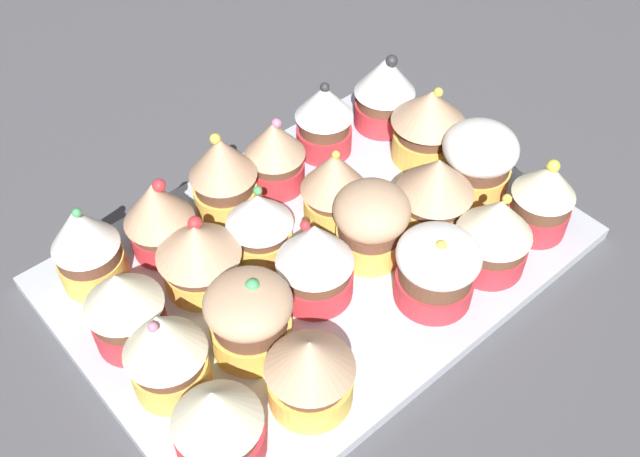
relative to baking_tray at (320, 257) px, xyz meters
The scene contains 24 objects.
ground_plane 2.10cm from the baking_tray, ahead, with size 180.00×180.00×3.00cm, color #4C4C51.
baking_tray is the anchor object (origin of this frame).
cupcake_0 18.81cm from the baking_tray, 150.94° to the right, with size 5.92×5.92×8.07cm.
cupcake_1 13.89cm from the baking_tray, 132.67° to the right, with size 5.42×5.42×7.63cm.
cupcake_2 10.20cm from the baking_tray, 105.64° to the right, with size 5.46×5.46×7.33cm.
cupcake_3 10.86cm from the baking_tray, 74.00° to the right, with size 5.82×5.82×8.31cm.
cupcake_4 13.78cm from the baking_tray, 43.73° to the right, with size 5.80×5.80×7.70cm.
cupcake_5 18.88cm from the baking_tray, 32.42° to the right, with size 5.31×5.31×8.20cm.
cupcake_6 16.30cm from the baking_tray, 169.97° to the right, with size 6.82×6.82×7.82cm.
cupcake_7 6.29cm from the baking_tray, 146.24° to the right, with size 5.73×5.73×7.49cm.
cupcake_8 6.29cm from the baking_tray, 43.95° to the right, with size 5.53×5.53×6.74cm.
cupcake_9 10.68cm from the baking_tray, 22.89° to the right, with size 6.72×6.72×6.85cm.
cupcake_10 17.04cm from the baking_tray, ahead, with size 5.83×5.83×7.43cm.
cupcake_11 16.45cm from the baking_tray, 168.26° to the left, with size 6.63×6.63×6.85cm.
cupcake_12 11.10cm from the baking_tray, 159.17° to the left, with size 6.58×6.58×7.26cm.
cupcake_13 5.92cm from the baking_tray, 140.52° to the left, with size 6.22×6.22×7.06cm.
cupcake_14 6.03cm from the baking_tray, 43.32° to the left, with size 6.09×6.09×7.92cm.
cupcake_15 11.18cm from the baking_tray, 19.83° to the left, with size 6.44×6.44×7.02cm.
cupcake_16 17.00cm from the baking_tray, ahead, with size 5.86×5.86×8.34cm.
cupcake_17 19.16cm from the baking_tray, 147.94° to the left, with size 5.27×5.27×7.60cm.
cupcake_18 14.46cm from the baking_tray, 134.27° to the left, with size 6.12×6.12×7.54cm.
cupcake_19 10.70cm from the baking_tray, 112.50° to the left, with size 6.53×6.53×6.68cm.
cupcake_20 14.18cm from the baking_tray, 46.10° to the left, with size 6.28×6.28×6.85cm.
cupcake_21 19.08cm from the baking_tray, 28.24° to the left, with size 6.06×6.06×7.15cm.
Camera 1 is at (26.49, 30.45, 47.80)cm, focal length 41.31 mm.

